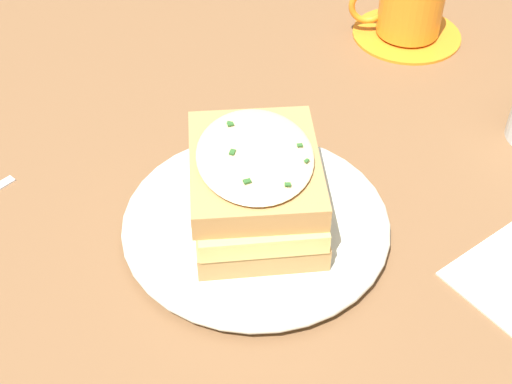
% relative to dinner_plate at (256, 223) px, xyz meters
% --- Properties ---
extents(ground_plane, '(2.40, 2.40, 0.00)m').
position_rel_dinner_plate_xyz_m(ground_plane, '(0.03, -0.01, -0.01)').
color(ground_plane, brown).
extents(dinner_plate, '(0.23, 0.23, 0.02)m').
position_rel_dinner_plate_xyz_m(dinner_plate, '(0.00, 0.00, 0.00)').
color(dinner_plate, silver).
rests_on(dinner_plate, ground_plane).
extents(sandwich, '(0.16, 0.14, 0.07)m').
position_rel_dinner_plate_xyz_m(sandwich, '(-0.00, 0.00, 0.04)').
color(sandwich, '#B2844C').
rests_on(sandwich, dinner_plate).
extents(teacup_with_saucer, '(0.13, 0.13, 0.07)m').
position_rel_dinner_plate_xyz_m(teacup_with_saucer, '(-0.24, 0.28, 0.02)').
color(teacup_with_saucer, orange).
rests_on(teacup_with_saucer, ground_plane).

